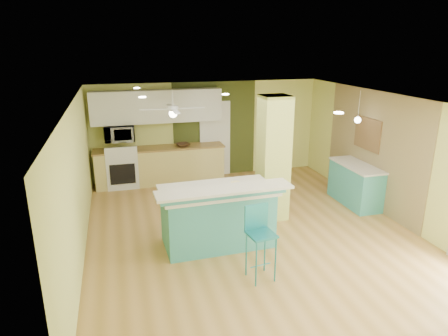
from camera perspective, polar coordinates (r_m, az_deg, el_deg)
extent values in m
cube|color=#A87A3A|center=(7.78, 3.62, -8.91)|extent=(6.00, 7.00, 0.01)
cube|color=white|center=(7.04, 4.01, 9.72)|extent=(6.00, 7.00, 0.01)
cube|color=#DFE47A|center=(10.58, -2.42, 5.47)|extent=(6.00, 0.01, 2.50)
cube|color=#DFE47A|center=(4.43, 19.15, -13.39)|extent=(6.00, 0.01, 2.50)
cube|color=#DFE47A|center=(6.97, -20.25, -2.05)|extent=(0.01, 7.00, 2.50)
cube|color=#DFE47A|center=(8.74, 22.78, 1.51)|extent=(0.01, 7.00, 2.50)
cube|color=olive|center=(9.19, 20.44, 2.52)|extent=(0.02, 3.40, 2.50)
cube|color=#3D461C|center=(10.61, -1.34, 5.51)|extent=(2.20, 0.02, 2.50)
cube|color=white|center=(10.63, -1.29, 4.17)|extent=(0.82, 0.05, 2.00)
cube|color=#BEC75C|center=(7.98, 7.05, 1.35)|extent=(0.55, 0.55, 2.50)
cube|color=#DCC873|center=(10.28, -9.05, 0.29)|extent=(3.20, 0.60, 0.90)
cube|color=olive|center=(10.15, -9.17, 2.83)|extent=(3.25, 0.63, 0.04)
cube|color=white|center=(10.23, -14.33, -0.13)|extent=(0.76, 0.64, 0.90)
cube|color=black|center=(9.92, -14.27, -0.85)|extent=(0.59, 0.02, 0.50)
cube|color=white|center=(9.79, -14.52, 2.37)|extent=(0.76, 0.06, 0.18)
cube|color=white|center=(10.06, -9.54, 8.68)|extent=(3.20, 0.34, 0.80)
imported|color=silver|center=(10.00, -14.72, 4.79)|extent=(0.70, 0.48, 0.39)
cylinder|color=white|center=(8.74, -7.38, 9.78)|extent=(0.03, 0.03, 0.40)
cylinder|color=white|center=(8.77, -7.32, 8.49)|extent=(0.24, 0.24, 0.10)
sphere|color=white|center=(8.79, -7.29, 7.71)|extent=(0.18, 0.18, 0.18)
cylinder|color=white|center=(8.94, 18.75, 8.47)|extent=(0.01, 0.01, 0.62)
sphere|color=white|center=(8.99, 18.55, 6.52)|extent=(0.14, 0.14, 0.14)
cube|color=brown|center=(9.27, 19.82, 4.62)|extent=(0.03, 0.90, 0.70)
cube|color=teal|center=(7.10, -0.94, -7.13)|extent=(1.89, 0.99, 0.99)
cube|color=beige|center=(6.90, -0.96, -3.18)|extent=(2.01, 1.10, 0.05)
cube|color=teal|center=(6.47, 0.11, -3.68)|extent=(2.11, 0.21, 0.14)
cube|color=beige|center=(6.45, 0.11, -3.13)|extent=(2.26, 0.53, 0.04)
cylinder|color=teal|center=(5.99, 4.62, -13.58)|extent=(0.02, 0.02, 0.73)
cylinder|color=teal|center=(6.14, 7.36, -12.90)|extent=(0.02, 0.02, 0.73)
cylinder|color=teal|center=(6.24, 3.20, -12.20)|extent=(0.02, 0.02, 0.73)
cylinder|color=teal|center=(6.38, 5.85, -11.58)|extent=(0.02, 0.02, 0.73)
cube|color=teal|center=(6.00, 5.36, -9.42)|extent=(0.43, 0.43, 0.03)
cube|color=teal|center=(6.05, 4.63, -6.92)|extent=(0.38, 0.08, 0.40)
cube|color=teal|center=(9.31, 18.23, -2.32)|extent=(0.56, 1.35, 0.87)
cube|color=silver|center=(9.18, 18.50, 0.36)|extent=(0.60, 1.41, 0.04)
imported|color=#3B2718|center=(10.13, -5.90, 3.29)|extent=(0.44, 0.44, 0.09)
cylinder|color=yellow|center=(6.80, 1.66, -2.61)|extent=(0.16, 0.16, 0.15)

